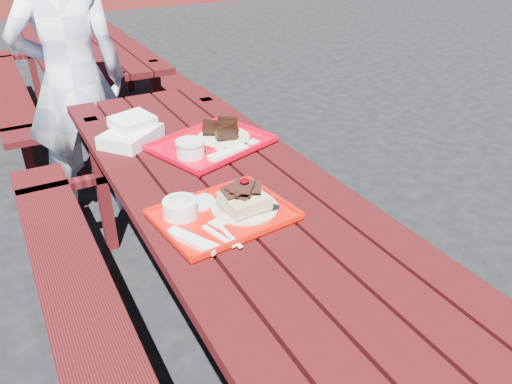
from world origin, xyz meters
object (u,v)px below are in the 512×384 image
picnic_table_far (82,61)px  near_tray (220,208)px  picnic_table_near (237,235)px  person (73,82)px  far_tray (211,143)px

picnic_table_far → near_tray: (-0.12, -2.93, 0.22)m
near_tray → picnic_table_near: bearing=46.5°
picnic_table_far → person: (-0.29, -1.38, 0.24)m
picnic_table_near → near_tray: bearing=-133.5°
picnic_table_near → person: 1.47m
picnic_table_far → far_tray: (0.07, -2.42, 0.21)m
picnic_table_far → picnic_table_near: bearing=-90.0°
picnic_table_far → near_tray: size_ratio=5.33×
near_tray → person: size_ratio=0.28×
picnic_table_far → far_tray: 2.43m
far_tray → person: 1.10m
picnic_table_far → far_tray: size_ratio=4.40×
picnic_table_near → picnic_table_far: bearing=90.0°
near_tray → person: 1.56m
near_tray → far_tray: size_ratio=0.83×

